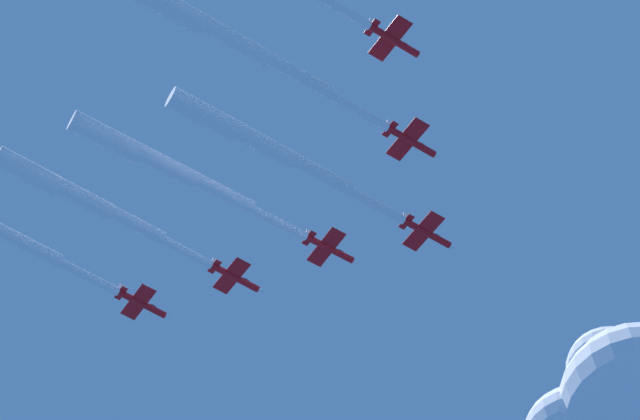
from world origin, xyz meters
TOP-DOWN VIEW (x-y plane):
  - jet_lead at (2.08, 14.93)m, footprint 29.88×45.78m
  - jet_port_inner at (18.38, 17.78)m, footprint 30.48×45.38m
  - jet_starboard_inner at (-2.01, 31.88)m, footprint 30.90×48.05m
  - jet_port_mid at (32.44, 19.26)m, footprint 27.77×42.98m
  - cloud_puff at (-29.53, -72.18)m, footprint 46.42×35.76m

SIDE VIEW (x-z plane):
  - jet_lead at x=2.08m, z-range 190.51..194.62m
  - jet_starboard_inner at x=-2.01m, z-range 191.39..195.51m
  - jet_port_mid at x=32.44m, z-range 191.88..196.09m
  - jet_port_inner at x=18.38m, z-range 193.37..197.45m
  - cloud_puff at x=-29.53m, z-range 193.57..224.01m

